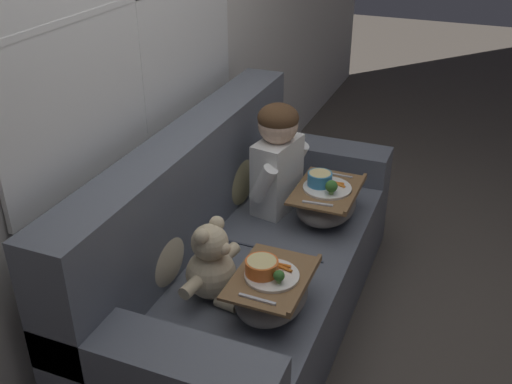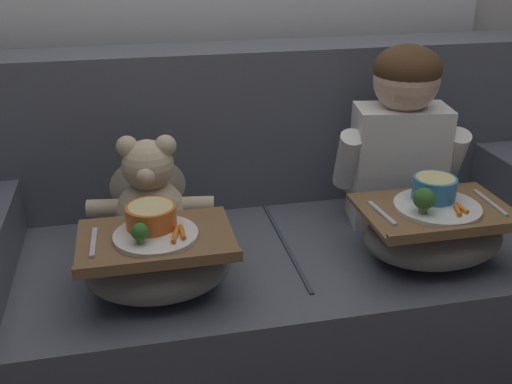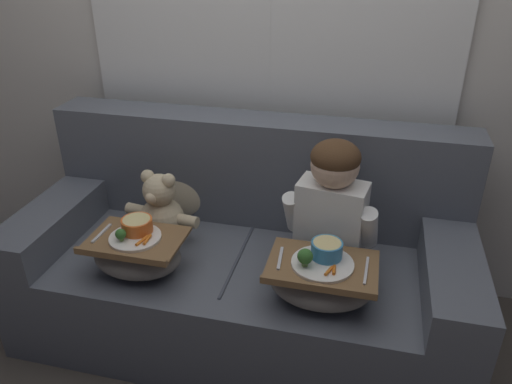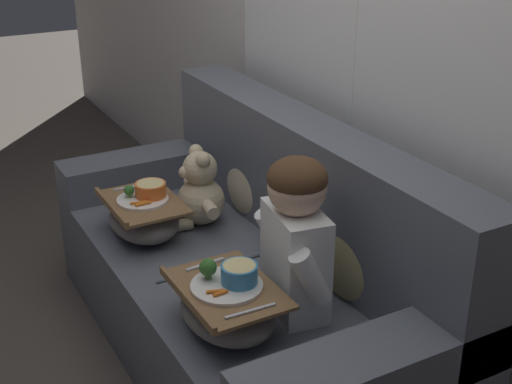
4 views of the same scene
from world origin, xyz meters
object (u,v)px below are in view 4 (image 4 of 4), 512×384
Objects in this scene: child_figure at (296,229)px; teddy_bear at (200,192)px; throw_pillow_behind_child at (349,250)px; throw_pillow_behind_teddy at (247,177)px; couch at (252,279)px; lap_tray_child at (227,305)px; lap_tray_teddy at (144,216)px.

teddy_bear is (-0.76, -0.00, -0.16)m from child_figure.
throw_pillow_behind_child is 0.76m from throw_pillow_behind_teddy.
throw_pillow_behind_teddy is (-0.76, 0.00, 0.00)m from throw_pillow_behind_child.
throw_pillow_behind_teddy is at bearing 154.25° from couch.
lap_tray_child is at bearing -90.03° from throw_pillow_behind_child.
teddy_bear is 0.95× the size of lap_tray_teddy.
lap_tray_child is at bearing -0.03° from lap_tray_teddy.
couch is at bearing -25.75° from throw_pillow_behind_teddy.
couch is 5.34× the size of teddy_bear.
couch is at bearing 6.57° from teddy_bear.
couch is 0.50m from throw_pillow_behind_child.
teddy_bear reaches higher than lap_tray_child.
child_figure is 0.83m from lap_tray_teddy.
couch reaches higher than lap_tray_child.
throw_pillow_behind_child is at bearing 32.23° from lap_tray_teddy.
throw_pillow_behind_child is at bearing 16.62° from teddy_bear.
lap_tray_child is (-0.00, -0.26, -0.21)m from child_figure.
lap_tray_teddy is (-0.00, -0.48, -0.08)m from throw_pillow_behind_teddy.
teddy_bear is 0.89× the size of lap_tray_child.
throw_pillow_behind_child is at bearing 89.96° from child_figure.
lap_tray_child is (-0.00, -0.48, -0.08)m from throw_pillow_behind_child.
throw_pillow_behind_teddy reaches higher than lap_tray_teddy.
lap_tray_child is at bearing -90.01° from child_figure.
child_figure is at bearing -90.04° from throw_pillow_behind_child.
throw_pillow_behind_teddy is 0.49m from lap_tray_teddy.
couch is at bearing 37.90° from lap_tray_teddy.
child_figure is 1.35× the size of lap_tray_child.
throw_pillow_behind_child is at bearing 25.75° from couch.
throw_pillow_behind_teddy is at bearing 89.93° from lap_tray_teddy.
lap_tray_child is (0.76, -0.25, -0.05)m from teddy_bear.
couch reaches higher than teddy_bear.
throw_pillow_behind_child reaches higher than teddy_bear.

